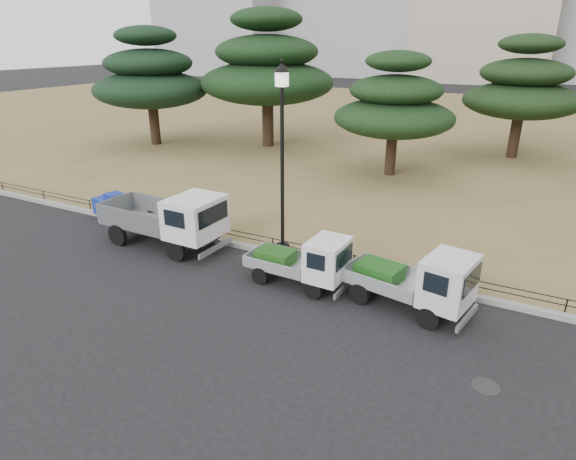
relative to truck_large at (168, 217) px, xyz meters
The scene contains 14 objects.
ground 4.91m from the truck_large, 18.63° to the right, with size 220.00×220.00×0.00m, color black.
lawn 29.44m from the truck_large, 81.14° to the left, with size 120.00×56.00×0.15m, color olive.
curb 4.77m from the truck_large, 13.33° to the left, with size 120.00×0.25×0.16m, color gray.
truck_large is the anchor object (origin of this frame).
truck_kei_front 5.58m from the truck_large, ahead, with size 3.11×1.42×1.63m.
truck_kei_rear 8.86m from the truck_large, ahead, with size 3.65×2.06×1.80m.
street_lamp 5.17m from the truck_large, 19.66° to the left, with size 0.55×0.55×6.14m.
pipe_fence 4.74m from the truck_large, 15.11° to the left, with size 38.00×0.04×0.40m.
tarp_pile 4.33m from the truck_large, 162.80° to the left, with size 1.62×1.31×0.96m.
manhole 11.42m from the truck_large, 13.89° to the right, with size 0.60×0.60×0.01m, color #2D2D30.
pine_west_far 18.44m from the truck_large, 133.61° to the left, with size 7.56×7.56×7.64m.
pine_west_near 17.49m from the truck_large, 108.03° to the left, with size 8.68×8.68×8.68m.
pine_center_left 13.71m from the truck_large, 71.62° to the left, with size 6.21×6.21×6.31m.
pine_center_right 22.69m from the truck_large, 64.34° to the left, with size 6.71×6.71×7.11m.
Camera 1 is at (6.63, -10.58, 6.97)m, focal length 30.00 mm.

